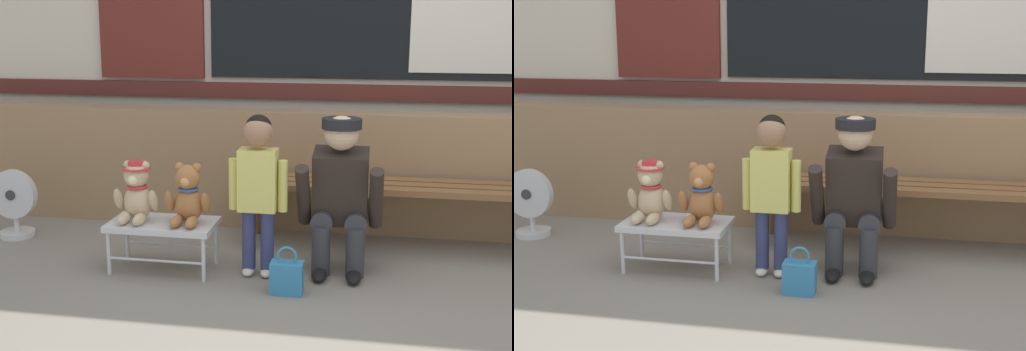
{
  "view_description": "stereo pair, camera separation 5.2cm",
  "coord_description": "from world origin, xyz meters",
  "views": [
    {
      "loc": [
        0.14,
        -3.37,
        1.47
      ],
      "look_at": [
        -0.62,
        0.64,
        0.55
      ],
      "focal_mm": 47.94,
      "sensor_mm": 36.0,
      "label": 1
    },
    {
      "loc": [
        0.19,
        -3.36,
        1.47
      ],
      "look_at": [
        -0.62,
        0.64,
        0.55
      ],
      "focal_mm": 47.94,
      "sensor_mm": 36.0,
      "label": 2
    }
  ],
  "objects": [
    {
      "name": "child_standing",
      "position": [
        -0.57,
        0.4,
        0.59
      ],
      "size": [
        0.35,
        0.18,
        0.96
      ],
      "color": "navy",
      "rests_on": "ground"
    },
    {
      "name": "brick_low_wall",
      "position": [
        0.0,
        1.43,
        0.42
      ],
      "size": [
        7.02,
        0.25,
        0.85
      ],
      "primitive_type": "cube",
      "color": "#997551",
      "rests_on": "ground"
    },
    {
      "name": "adult_crouching",
      "position": [
        -0.09,
        0.55,
        0.48
      ],
      "size": [
        0.5,
        0.49,
        0.95
      ],
      "color": "#333338",
      "rests_on": "ground"
    },
    {
      "name": "ground_plane",
      "position": [
        0.0,
        0.0,
        0.0
      ],
      "size": [
        60.0,
        60.0,
        0.0
      ],
      "primitive_type": "plane",
      "color": "gray"
    },
    {
      "name": "handbag_on_ground",
      "position": [
        -0.36,
        0.15,
        0.1
      ],
      "size": [
        0.18,
        0.11,
        0.27
      ],
      "color": "teal",
      "rests_on": "ground"
    },
    {
      "name": "teddy_bear_plain",
      "position": [
        -0.99,
        0.39,
        0.46
      ],
      "size": [
        0.28,
        0.26,
        0.36
      ],
      "color": "#A86B3D",
      "rests_on": "small_display_bench"
    },
    {
      "name": "teddy_bear_with_hat",
      "position": [
        -1.31,
        0.39,
        0.47
      ],
      "size": [
        0.28,
        0.27,
        0.36
      ],
      "color": "#CCB289",
      "rests_on": "small_display_bench"
    },
    {
      "name": "wooden_bench_long",
      "position": [
        0.24,
        1.06,
        0.37
      ],
      "size": [
        2.1,
        0.4,
        0.44
      ],
      "color": "brown",
      "rests_on": "ground"
    },
    {
      "name": "floor_fan",
      "position": [
        -2.36,
        0.8,
        0.24
      ],
      "size": [
        0.34,
        0.24,
        0.48
      ],
      "color": "silver",
      "rests_on": "ground"
    },
    {
      "name": "small_display_bench",
      "position": [
        -1.15,
        0.39,
        0.27
      ],
      "size": [
        0.64,
        0.36,
        0.3
      ],
      "color": "silver",
      "rests_on": "ground"
    }
  ]
}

